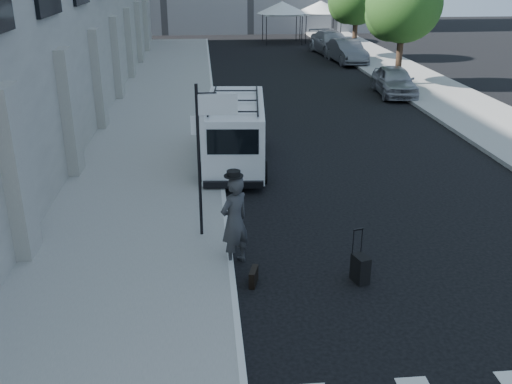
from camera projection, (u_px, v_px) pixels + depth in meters
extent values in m
plane|color=black|center=(343.00, 311.00, 10.58)|extent=(120.00, 120.00, 0.00)
cube|color=gray|center=(163.00, 109.00, 24.96)|extent=(4.50, 48.00, 0.15)
cube|color=gray|center=(423.00, 85.00, 29.80)|extent=(4.00, 56.00, 0.15)
cylinder|color=black|center=(199.00, 163.00, 12.60)|extent=(0.07, 0.07, 3.50)
cube|color=white|center=(198.00, 125.00, 12.30)|extent=(0.30, 0.03, 0.42)
cube|color=white|center=(218.00, 104.00, 12.16)|extent=(0.85, 0.06, 0.45)
cylinder|color=black|center=(399.00, 60.00, 29.19)|extent=(0.32, 0.32, 2.80)
sphere|color=#1C4315|center=(404.00, 4.00, 28.17)|extent=(3.80, 3.80, 3.80)
sphere|color=#1C4315|center=(391.00, 15.00, 28.90)|extent=(2.66, 2.66, 2.66)
cylinder|color=black|center=(354.00, 38.00, 37.50)|extent=(0.32, 0.32, 2.80)
sphere|color=#1C4315|center=(348.00, 3.00, 37.21)|extent=(2.66, 2.66, 2.66)
cylinder|color=black|center=(266.00, 31.00, 44.20)|extent=(0.06, 0.06, 2.20)
cylinder|color=black|center=(302.00, 31.00, 44.44)|extent=(0.06, 0.06, 2.20)
cylinder|color=black|center=(263.00, 27.00, 46.79)|extent=(0.06, 0.06, 2.20)
cylinder|color=black|center=(296.00, 27.00, 47.03)|extent=(0.06, 0.06, 2.20)
cube|color=white|center=(282.00, 14.00, 45.18)|extent=(3.00, 3.00, 0.12)
cone|color=white|center=(282.00, 7.00, 45.00)|extent=(4.00, 4.00, 0.90)
cylinder|color=black|center=(306.00, 30.00, 44.94)|extent=(0.06, 0.06, 2.20)
cylinder|color=black|center=(341.00, 29.00, 45.18)|extent=(0.06, 0.06, 2.20)
cylinder|color=black|center=(300.00, 26.00, 47.52)|extent=(0.06, 0.06, 2.20)
cylinder|color=black|center=(333.00, 26.00, 47.77)|extent=(0.06, 0.06, 2.20)
cube|color=white|center=(321.00, 13.00, 45.92)|extent=(3.00, 3.00, 0.12)
cone|color=white|center=(321.00, 7.00, 45.73)|extent=(4.00, 4.00, 0.90)
imported|color=#353638|center=(234.00, 221.00, 11.89)|extent=(0.86, 0.83, 1.99)
cube|color=black|center=(254.00, 277.00, 11.40)|extent=(0.23, 0.46, 0.34)
cube|color=black|center=(360.00, 269.00, 11.46)|extent=(0.35, 0.45, 0.57)
cylinder|color=black|center=(353.00, 242.00, 11.38)|extent=(0.02, 0.02, 0.54)
cylinder|color=black|center=(362.00, 241.00, 11.45)|extent=(0.02, 0.02, 0.54)
cube|color=black|center=(358.00, 229.00, 11.31)|extent=(0.22, 0.09, 0.03)
cube|color=white|center=(235.00, 131.00, 17.78)|extent=(2.16, 4.89, 1.85)
cube|color=white|center=(237.00, 124.00, 20.37)|extent=(1.74, 0.93, 0.97)
cube|color=black|center=(233.00, 142.00, 15.45)|extent=(1.41, 0.19, 0.71)
cylinder|color=black|center=(212.00, 140.00, 19.62)|extent=(0.30, 0.69, 0.67)
cylinder|color=black|center=(261.00, 140.00, 19.64)|extent=(0.30, 0.69, 0.67)
cylinder|color=black|center=(205.00, 172.00, 16.60)|extent=(0.30, 0.69, 0.67)
cylinder|color=black|center=(263.00, 172.00, 16.61)|extent=(0.30, 0.69, 0.67)
imported|color=#919398|center=(394.00, 81.00, 27.61)|extent=(1.98, 4.21, 1.39)
imported|color=#505257|center=(347.00, 51.00, 36.44)|extent=(1.89, 4.61, 1.49)
imported|color=#97999E|center=(332.00, 43.00, 40.09)|extent=(2.76, 5.55, 1.55)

